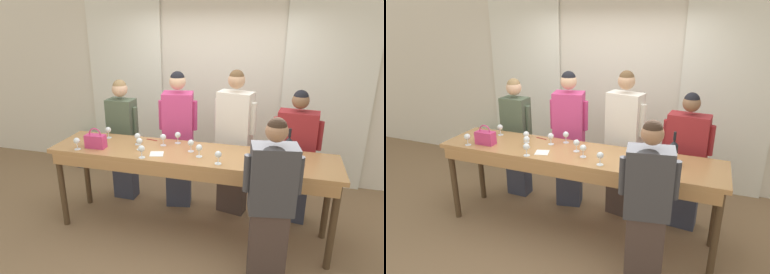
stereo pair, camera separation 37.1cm
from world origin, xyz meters
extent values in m
plane|color=#846647|center=(0.00, 0.00, 0.00)|extent=(18.00, 18.00, 0.00)
cube|color=silver|center=(0.00, 1.68, 1.40)|extent=(12.00, 0.06, 2.80)
cube|color=white|center=(-1.50, 1.62, 1.34)|extent=(1.19, 0.03, 2.69)
cube|color=white|center=(1.50, 1.62, 1.34)|extent=(1.19, 0.03, 2.69)
cube|color=#B27F4C|center=(0.00, 0.00, 0.97)|extent=(3.12, 0.68, 0.05)
cube|color=#B27F4C|center=(0.00, -0.32, 0.89)|extent=(3.00, 0.03, 0.12)
cylinder|color=#4C3823|center=(-1.49, -0.26, 0.47)|extent=(0.07, 0.07, 0.95)
cylinder|color=#4C3823|center=(1.49, -0.26, 0.47)|extent=(0.07, 0.07, 0.95)
cylinder|color=#4C3823|center=(-1.49, 0.26, 0.47)|extent=(0.07, 0.07, 0.95)
cylinder|color=#4C3823|center=(1.49, 0.26, 0.47)|extent=(0.07, 0.07, 0.95)
cylinder|color=black|center=(1.02, 0.03, 1.10)|extent=(0.08, 0.08, 0.21)
cone|color=black|center=(1.02, 0.03, 1.23)|extent=(0.08, 0.08, 0.05)
cylinder|color=black|center=(1.02, 0.03, 1.30)|extent=(0.03, 0.03, 0.09)
cylinder|color=white|center=(1.02, 0.03, 1.09)|extent=(0.09, 0.09, 0.08)
cube|color=#C63870|center=(-1.06, -0.14, 1.07)|extent=(0.22, 0.11, 0.15)
torus|color=#C63870|center=(-1.06, -0.14, 1.15)|extent=(0.15, 0.01, 0.15)
cylinder|color=white|center=(-0.21, 0.23, 1.00)|extent=(0.07, 0.07, 0.00)
cylinder|color=white|center=(-0.21, 0.23, 1.03)|extent=(0.01, 0.01, 0.07)
sphere|color=white|center=(-0.21, 0.23, 1.10)|extent=(0.07, 0.07, 0.07)
cylinder|color=white|center=(0.81, -0.08, 1.00)|extent=(0.07, 0.07, 0.00)
cylinder|color=white|center=(0.81, -0.08, 1.03)|extent=(0.01, 0.01, 0.07)
sphere|color=white|center=(0.81, -0.08, 1.10)|extent=(0.07, 0.07, 0.07)
sphere|color=maroon|center=(0.81, -0.08, 1.09)|extent=(0.05, 0.05, 0.05)
cylinder|color=white|center=(-0.64, 0.07, 1.00)|extent=(0.07, 0.07, 0.00)
cylinder|color=white|center=(-0.64, 0.07, 1.03)|extent=(0.01, 0.01, 0.07)
sphere|color=white|center=(-0.64, 0.07, 1.10)|extent=(0.07, 0.07, 0.07)
cylinder|color=white|center=(-0.35, 0.11, 1.00)|extent=(0.07, 0.07, 0.00)
cylinder|color=white|center=(-0.35, 0.11, 1.03)|extent=(0.01, 0.01, 0.07)
sphere|color=white|center=(-0.35, 0.11, 1.10)|extent=(0.07, 0.07, 0.07)
cylinder|color=white|center=(0.86, -0.23, 1.00)|extent=(0.07, 0.07, 0.00)
cylinder|color=white|center=(0.86, -0.23, 1.03)|extent=(0.01, 0.01, 0.07)
sphere|color=white|center=(0.86, -0.23, 1.10)|extent=(0.07, 0.07, 0.07)
sphere|color=maroon|center=(0.86, -0.23, 1.09)|extent=(0.05, 0.05, 0.05)
cylinder|color=white|center=(-0.56, -0.08, 1.00)|extent=(0.07, 0.07, 0.00)
cylinder|color=white|center=(-0.56, -0.08, 1.03)|extent=(0.01, 0.01, 0.07)
sphere|color=white|center=(-0.56, -0.08, 1.10)|extent=(0.07, 0.07, 0.07)
cylinder|color=white|center=(-1.08, 0.19, 1.00)|extent=(0.07, 0.07, 0.00)
cylinder|color=white|center=(-1.08, 0.19, 1.03)|extent=(0.01, 0.01, 0.07)
sphere|color=white|center=(-1.08, 0.19, 1.10)|extent=(0.07, 0.07, 0.07)
sphere|color=maroon|center=(-1.08, 0.19, 1.09)|extent=(0.05, 0.05, 0.05)
cylinder|color=white|center=(0.00, 0.02, 1.00)|extent=(0.07, 0.07, 0.00)
cylinder|color=white|center=(0.00, 0.02, 1.03)|extent=(0.01, 0.01, 0.07)
sphere|color=white|center=(0.00, 0.02, 1.10)|extent=(0.07, 0.07, 0.07)
cylinder|color=white|center=(-1.23, -0.25, 1.00)|extent=(0.07, 0.07, 0.00)
cylinder|color=white|center=(-1.23, -0.25, 1.03)|extent=(0.01, 0.01, 0.07)
sphere|color=white|center=(-1.23, -0.25, 1.10)|extent=(0.07, 0.07, 0.07)
cylinder|color=white|center=(0.35, -0.23, 1.00)|extent=(0.07, 0.07, 0.00)
cylinder|color=white|center=(0.35, -0.23, 1.03)|extent=(0.01, 0.01, 0.07)
sphere|color=white|center=(0.35, -0.23, 1.10)|extent=(0.07, 0.07, 0.07)
cylinder|color=white|center=(0.12, -0.10, 1.00)|extent=(0.07, 0.07, 0.00)
cylinder|color=white|center=(0.12, -0.10, 1.03)|extent=(0.01, 0.01, 0.07)
sphere|color=white|center=(0.12, -0.10, 1.10)|extent=(0.07, 0.07, 0.07)
cylinder|color=white|center=(-0.45, -0.28, 1.00)|extent=(0.07, 0.07, 0.00)
cylinder|color=white|center=(-0.45, -0.28, 1.03)|extent=(0.01, 0.01, 0.07)
sphere|color=white|center=(-0.45, -0.28, 1.10)|extent=(0.07, 0.07, 0.07)
cube|color=white|center=(-0.33, -0.15, 1.00)|extent=(0.18, 0.18, 0.00)
cylinder|color=maroon|center=(-0.54, 0.25, 1.00)|extent=(0.15, 0.03, 0.01)
cube|color=#383D51|center=(-1.08, 0.57, 0.39)|extent=(0.30, 0.21, 0.77)
cube|color=#4C5B47|center=(-1.08, 0.57, 1.08)|extent=(0.35, 0.24, 0.61)
sphere|color=#DBAD89|center=(-1.08, 0.57, 1.51)|extent=(0.20, 0.20, 0.20)
sphere|color=#93754C|center=(-1.08, 0.57, 1.55)|extent=(0.17, 0.17, 0.17)
cylinder|color=#4C5B47|center=(-0.89, 0.56, 1.12)|extent=(0.07, 0.07, 0.34)
cylinder|color=#4C5B47|center=(-1.28, 0.58, 1.12)|extent=(0.07, 0.07, 0.34)
cube|color=#383D51|center=(-0.32, 0.57, 0.42)|extent=(0.35, 0.29, 0.84)
cube|color=#C63D7A|center=(-0.32, 0.57, 1.18)|extent=(0.41, 0.34, 0.67)
sphere|color=#DBAD89|center=(-0.32, 0.57, 1.65)|extent=(0.20, 0.20, 0.20)
sphere|color=black|center=(-0.32, 0.57, 1.68)|extent=(0.18, 0.18, 0.18)
cylinder|color=#C63D7A|center=(-0.11, 0.61, 1.23)|extent=(0.08, 0.08, 0.37)
cylinder|color=#C63D7A|center=(-0.52, 0.53, 1.23)|extent=(0.08, 0.08, 0.37)
cube|color=#473833|center=(0.39, 0.57, 0.44)|extent=(0.38, 0.26, 0.87)
cube|color=silver|center=(0.39, 0.57, 1.22)|extent=(0.44, 0.31, 0.69)
sphere|color=tan|center=(0.39, 0.57, 1.70)|extent=(0.20, 0.20, 0.20)
sphere|color=brown|center=(0.39, 0.57, 1.73)|extent=(0.17, 0.17, 0.17)
cylinder|color=silver|center=(0.61, 0.52, 1.27)|extent=(0.08, 0.08, 0.38)
cylinder|color=silver|center=(0.17, 0.62, 1.27)|extent=(0.08, 0.08, 0.38)
cube|color=#383D51|center=(1.11, 0.57, 0.38)|extent=(0.40, 0.23, 0.77)
cube|color=maroon|center=(1.11, 0.57, 1.07)|extent=(0.47, 0.28, 0.61)
sphere|color=brown|center=(1.11, 0.57, 1.50)|extent=(0.19, 0.19, 0.19)
sphere|color=black|center=(1.11, 0.57, 1.54)|extent=(0.17, 0.17, 0.17)
cylinder|color=maroon|center=(1.35, 0.54, 1.12)|extent=(0.08, 0.08, 0.33)
cylinder|color=maroon|center=(0.87, 0.59, 1.12)|extent=(0.08, 0.08, 0.33)
cube|color=#473833|center=(0.89, -0.61, 0.39)|extent=(0.36, 0.25, 0.77)
cube|color=#3D3D42|center=(0.89, -0.61, 1.08)|extent=(0.42, 0.30, 0.61)
sphere|color=#9E7051|center=(0.89, -0.61, 1.51)|extent=(0.19, 0.19, 0.19)
sphere|color=#332319|center=(0.89, -0.61, 1.54)|extent=(0.16, 0.16, 0.16)
cylinder|color=#3D3D42|center=(0.68, -0.65, 1.12)|extent=(0.08, 0.08, 0.34)
cylinder|color=#3D3D42|center=(1.10, -0.58, 1.12)|extent=(0.08, 0.08, 0.34)
cylinder|color=#4C4C51|center=(-2.24, 1.35, 0.10)|extent=(0.28, 0.28, 0.21)
ellipsoid|color=#47844C|center=(-2.24, 1.35, 0.39)|extent=(0.29, 0.29, 0.41)
camera|label=1|loc=(0.91, -3.32, 2.39)|focal=32.00mm
camera|label=2|loc=(1.26, -3.20, 2.39)|focal=32.00mm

